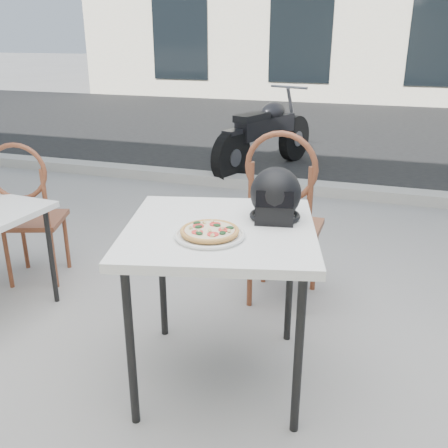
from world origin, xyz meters
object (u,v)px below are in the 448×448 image
(pizza, at_px, (210,231))
(cafe_chair_side, at_px, (28,206))
(cafe_table_main, at_px, (220,241))
(plate, at_px, (210,235))
(cafe_chair_main, at_px, (283,211))
(helmet, at_px, (275,197))
(motorcycle, at_px, (266,136))

(pizza, relative_size, cafe_chair_side, 0.26)
(cafe_table_main, bearing_deg, plate, -90.78)
(cafe_table_main, distance_m, pizza, 0.17)
(pizza, bearing_deg, cafe_chair_main, 82.36)
(helmet, xyz_separation_m, motorcycle, (-1.01, 3.99, -0.49))
(pizza, distance_m, helmet, 0.40)
(cafe_table_main, xyz_separation_m, motorcycle, (-0.79, 4.17, -0.30))
(helmet, bearing_deg, cafe_chair_side, 156.99)
(cafe_table_main, relative_size, cafe_chair_main, 0.91)
(cafe_table_main, distance_m, helmet, 0.34)
(cafe_table_main, xyz_separation_m, cafe_chair_main, (0.13, 0.84, -0.11))
(pizza, xyz_separation_m, cafe_chair_main, (0.13, 0.97, -0.22))
(cafe_table_main, xyz_separation_m, cafe_chair_side, (-1.59, 0.59, -0.19))
(pizza, distance_m, motorcycle, 4.40)
(cafe_table_main, xyz_separation_m, pizza, (-0.00, -0.14, 0.11))
(plate, relative_size, pizza, 1.49)
(plate, relative_size, helmet, 1.37)
(cafe_chair_side, height_order, motorcycle, motorcycle)
(plate, distance_m, motorcycle, 4.40)
(motorcycle, bearing_deg, cafe_table_main, -59.72)
(motorcycle, bearing_deg, cafe_chair_main, -55.03)
(plate, xyz_separation_m, helmet, (0.22, 0.32, 0.10))
(cafe_table_main, xyz_separation_m, helmet, (0.22, 0.19, 0.19))
(pizza, bearing_deg, cafe_table_main, 89.24)
(plate, height_order, helmet, helmet)
(plate, bearing_deg, cafe_table_main, 89.22)
(cafe_chair_main, bearing_deg, plate, 83.19)
(helmet, xyz_separation_m, cafe_chair_side, (-1.81, 0.41, -0.37))
(plate, distance_m, cafe_chair_main, 1.00)
(pizza, xyz_separation_m, motorcycle, (-0.79, 4.31, -0.41))
(pizza, distance_m, cafe_chair_main, 1.01)
(cafe_chair_side, bearing_deg, cafe_chair_main, 168.92)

